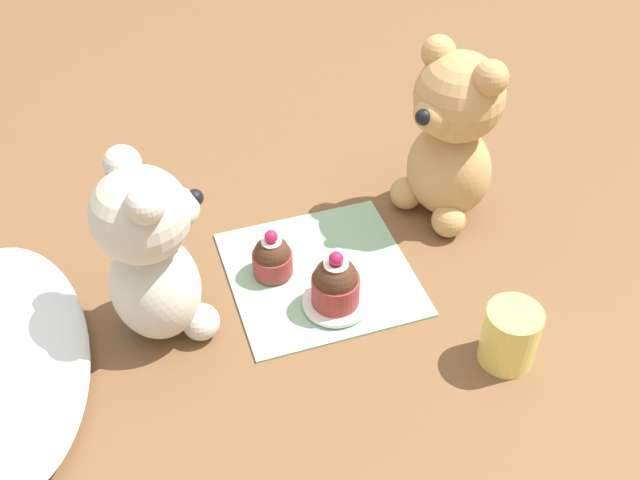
# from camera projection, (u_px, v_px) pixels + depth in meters

# --- Properties ---
(ground_plane) EXTENTS (4.00, 4.00, 0.00)m
(ground_plane) POSITION_uv_depth(u_px,v_px,m) (320.00, 274.00, 0.90)
(ground_plane) COLOR brown
(knitted_placemat) EXTENTS (0.21, 0.21, 0.01)m
(knitted_placemat) POSITION_uv_depth(u_px,v_px,m) (320.00, 272.00, 0.90)
(knitted_placemat) COLOR #8EBC99
(knitted_placemat) RESTS_ON ground_plane
(tulle_cloth) EXTENTS (0.35, 0.18, 0.04)m
(tulle_cloth) POSITION_uv_depth(u_px,v_px,m) (2.00, 359.00, 0.78)
(tulle_cloth) COLOR white
(tulle_cloth) RESTS_ON ground_plane
(teddy_bear_cream) EXTENTS (0.12, 0.12, 0.22)m
(teddy_bear_cream) POSITION_uv_depth(u_px,v_px,m) (152.00, 255.00, 0.77)
(teddy_bear_cream) COLOR beige
(teddy_bear_cream) RESTS_ON ground_plane
(teddy_bear_tan) EXTENTS (0.14, 0.14, 0.23)m
(teddy_bear_tan) POSITION_uv_depth(u_px,v_px,m) (452.00, 136.00, 0.91)
(teddy_bear_tan) COLOR tan
(teddy_bear_tan) RESTS_ON ground_plane
(cupcake_near_cream_bear) EXTENTS (0.05, 0.05, 0.06)m
(cupcake_near_cream_bear) POSITION_uv_depth(u_px,v_px,m) (272.00, 257.00, 0.88)
(cupcake_near_cream_bear) COLOR #993333
(cupcake_near_cream_bear) RESTS_ON knitted_placemat
(saucer_plate) EXTENTS (0.08, 0.08, 0.01)m
(saucer_plate) POSITION_uv_depth(u_px,v_px,m) (338.00, 301.00, 0.85)
(saucer_plate) COLOR white
(saucer_plate) RESTS_ON knitted_placemat
(cupcake_near_tan_bear) EXTENTS (0.05, 0.05, 0.07)m
(cupcake_near_tan_bear) POSITION_uv_depth(u_px,v_px,m) (338.00, 283.00, 0.83)
(cupcake_near_tan_bear) COLOR #993333
(cupcake_near_tan_bear) RESTS_ON saucer_plate
(juice_glass) EXTENTS (0.06, 0.06, 0.07)m
(juice_glass) POSITION_uv_depth(u_px,v_px,m) (510.00, 336.00, 0.78)
(juice_glass) COLOR #EADB66
(juice_glass) RESTS_ON ground_plane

